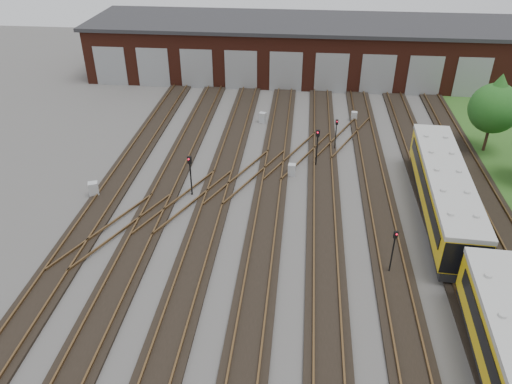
# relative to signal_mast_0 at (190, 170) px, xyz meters

# --- Properties ---
(ground) EXTENTS (120.00, 120.00, 0.00)m
(ground) POSITION_rel_signal_mast_0_xyz_m (7.81, -11.13, -2.07)
(ground) COLOR #403D3B
(ground) RESTS_ON ground
(track_network) EXTENTS (30.40, 70.00, 0.33)m
(track_network) POSITION_rel_signal_mast_0_xyz_m (7.65, -10.54, -1.97)
(track_network) COLOR black
(track_network) RESTS_ON ground
(maintenance_shed) EXTENTS (51.00, 12.50, 6.35)m
(maintenance_shed) POSITION_rel_signal_mast_0_xyz_m (7.80, 28.84, 1.13)
(maintenance_shed) COLOR #4B1D12
(maintenance_shed) RESTS_ON ground
(signal_mast_0) EXTENTS (0.32, 0.30, 3.21)m
(signal_mast_0) POSITION_rel_signal_mast_0_xyz_m (0.00, 0.00, 0.00)
(signal_mast_0) COLOR black
(signal_mast_0) RESTS_ON ground
(signal_mast_1) EXTENTS (0.31, 0.29, 3.28)m
(signal_mast_1) POSITION_rel_signal_mast_0_xyz_m (9.23, 5.34, 0.04)
(signal_mast_1) COLOR black
(signal_mast_1) RESTS_ON ground
(signal_mast_2) EXTENTS (0.23, 0.22, 2.87)m
(signal_mast_2) POSITION_rel_signal_mast_0_xyz_m (10.86, 8.51, -0.24)
(signal_mast_2) COLOR black
(signal_mast_2) RESTS_ON ground
(signal_mast_3) EXTENTS (0.26, 0.25, 3.06)m
(signal_mast_3) POSITION_rel_signal_mast_0_xyz_m (13.58, -7.55, -0.13)
(signal_mast_3) COLOR black
(signal_mast_3) RESTS_ON ground
(relay_cabinet_0) EXTENTS (0.85, 0.79, 1.15)m
(relay_cabinet_0) POSITION_rel_signal_mast_0_xyz_m (-7.19, -0.93, -1.50)
(relay_cabinet_0) COLOR #B0B3B5
(relay_cabinet_0) RESTS_ON ground
(relay_cabinet_1) EXTENTS (0.75, 0.68, 1.03)m
(relay_cabinet_1) POSITION_rel_signal_mast_0_xyz_m (4.07, 13.80, -1.56)
(relay_cabinet_1) COLOR #B0B3B5
(relay_cabinet_1) RESTS_ON ground
(relay_cabinet_2) EXTENTS (0.63, 0.55, 0.98)m
(relay_cabinet_2) POSITION_rel_signal_mast_0_xyz_m (7.31, 3.69, -1.58)
(relay_cabinet_2) COLOR #B0B3B5
(relay_cabinet_2) RESTS_ON ground
(relay_cabinet_3) EXTENTS (0.56, 0.47, 0.93)m
(relay_cabinet_3) POSITION_rel_signal_mast_0_xyz_m (12.96, 15.16, -1.61)
(relay_cabinet_3) COLOR #B0B3B5
(relay_cabinet_3) RESTS_ON ground
(relay_cabinet_4) EXTENTS (0.56, 0.48, 0.90)m
(relay_cabinet_4) POSITION_rel_signal_mast_0_xyz_m (19.97, 1.92, -1.62)
(relay_cabinet_4) COLOR #B0B3B5
(relay_cabinet_4) RESTS_ON ground
(tree_0) EXTENTS (4.18, 4.18, 6.92)m
(tree_0) POSITION_rel_signal_mast_0_xyz_m (23.81, 9.73, 2.37)
(tree_0) COLOR #382419
(tree_0) RESTS_ON ground
(bush_2) EXTENTS (1.50, 1.50, 1.50)m
(bush_2) POSITION_rel_signal_mast_0_xyz_m (26.57, 23.56, -1.32)
(bush_2) COLOR #144413
(bush_2) RESTS_ON ground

